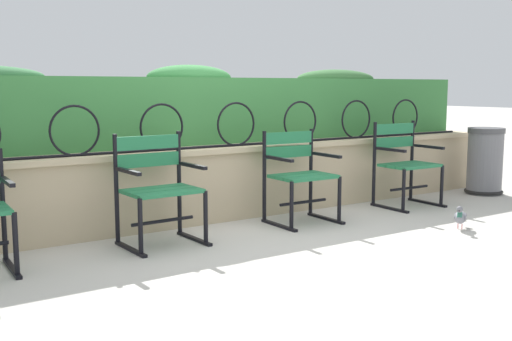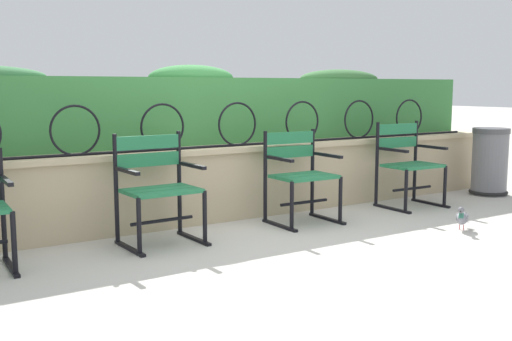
{
  "view_description": "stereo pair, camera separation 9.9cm",
  "coord_description": "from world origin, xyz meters",
  "px_view_note": "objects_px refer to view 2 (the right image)",
  "views": [
    {
      "loc": [
        -2.91,
        -4.23,
        1.26
      ],
      "look_at": [
        0.0,
        0.08,
        0.55
      ],
      "focal_mm": 43.2,
      "sensor_mm": 36.0,
      "label": 1
    },
    {
      "loc": [
        -2.83,
        -4.28,
        1.26
      ],
      "look_at": [
        0.0,
        0.08,
        0.55
      ],
      "focal_mm": 43.2,
      "sensor_mm": 36.0,
      "label": 2
    }
  ],
  "objects_px": {
    "pigeon_near_chairs": "(462,217)",
    "park_chair_centre_left": "(157,186)",
    "park_chair_rightmost": "(408,162)",
    "park_chair_centre_right": "(299,173)",
    "trash_bin": "(490,163)"
  },
  "relations": [
    {
      "from": "pigeon_near_chairs",
      "to": "trash_bin",
      "type": "distance_m",
      "value": 2.04
    },
    {
      "from": "park_chair_centre_left",
      "to": "trash_bin",
      "type": "xyz_separation_m",
      "value": [
        4.19,
        -0.03,
        -0.1
      ]
    },
    {
      "from": "park_chair_rightmost",
      "to": "trash_bin",
      "type": "bearing_deg",
      "value": -1.38
    },
    {
      "from": "pigeon_near_chairs",
      "to": "trash_bin",
      "type": "relative_size",
      "value": 0.34
    },
    {
      "from": "park_chair_centre_left",
      "to": "park_chair_centre_right",
      "type": "relative_size",
      "value": 1.04
    },
    {
      "from": "pigeon_near_chairs",
      "to": "park_chair_centre_left",
      "type": "bearing_deg",
      "value": 156.87
    },
    {
      "from": "park_chair_centre_right",
      "to": "pigeon_near_chairs",
      "type": "relative_size",
      "value": 3.23
    },
    {
      "from": "park_chair_centre_left",
      "to": "park_chair_centre_right",
      "type": "xyz_separation_m",
      "value": [
        1.43,
        0.0,
        -0.01
      ]
    },
    {
      "from": "pigeon_near_chairs",
      "to": "trash_bin",
      "type": "xyz_separation_m",
      "value": [
        1.74,
        1.02,
        0.26
      ]
    },
    {
      "from": "park_chair_rightmost",
      "to": "park_chair_centre_right",
      "type": "bearing_deg",
      "value": -179.84
    },
    {
      "from": "trash_bin",
      "to": "park_chair_centre_right",
      "type": "bearing_deg",
      "value": 179.41
    },
    {
      "from": "park_chair_centre_right",
      "to": "park_chair_rightmost",
      "type": "height_order",
      "value": "park_chair_rightmost"
    },
    {
      "from": "park_chair_centre_left",
      "to": "pigeon_near_chairs",
      "type": "relative_size",
      "value": 3.36
    },
    {
      "from": "pigeon_near_chairs",
      "to": "trash_bin",
      "type": "bearing_deg",
      "value": 30.24
    },
    {
      "from": "pigeon_near_chairs",
      "to": "trash_bin",
      "type": "height_order",
      "value": "trash_bin"
    }
  ]
}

